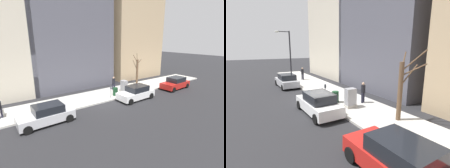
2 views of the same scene
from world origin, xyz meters
TOP-DOWN VIEW (x-y plane):
  - ground_plane at (0.00, 0.00)m, footprint 120.00×120.00m
  - sidewalk at (2.00, 0.00)m, footprint 4.00×36.00m
  - parked_car_red at (-1.14, -10.33)m, footprint 2.06×4.26m
  - parked_car_white at (-1.12, -3.27)m, footprint 2.01×4.24m
  - parked_car_silver at (-1.05, 6.25)m, footprint 2.02×4.24m
  - parking_meter at (0.45, -1.02)m, footprint 0.14×0.10m
  - utility_box at (1.30, -3.58)m, footprint 0.83×0.61m
  - streetlamp at (0.28, 10.32)m, footprint 1.97×0.32m
  - bare_tree at (2.65, -6.98)m, footprint 1.27×1.52m
  - trash_bin at (0.90, -1.97)m, footprint 0.56×0.56m
  - pedestrian_near_meter at (2.79, -3.13)m, footprint 0.38×0.36m
  - pedestrian_midblock at (1.78, 9.16)m, footprint 0.36×0.37m

SIDE VIEW (x-z plane):
  - ground_plane at x=0.00m, z-range 0.00..0.00m
  - sidewalk at x=2.00m, z-range 0.00..0.15m
  - trash_bin at x=0.90m, z-range 0.15..1.05m
  - parked_car_red at x=-1.14m, z-range -0.02..1.50m
  - parked_car_white at x=-1.12m, z-range -0.02..1.50m
  - parked_car_silver at x=-1.05m, z-range -0.02..1.50m
  - utility_box at x=1.30m, z-range 0.13..1.56m
  - parking_meter at x=0.45m, z-range 0.30..1.65m
  - pedestrian_near_meter at x=2.79m, z-range 0.26..1.92m
  - pedestrian_midblock at x=1.78m, z-range 0.26..1.92m
  - bare_tree at x=2.65m, z-range -0.03..4.25m
  - streetlamp at x=0.28m, z-range 0.77..7.27m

